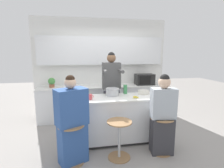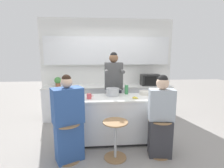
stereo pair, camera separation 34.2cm
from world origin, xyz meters
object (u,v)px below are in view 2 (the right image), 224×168
Objects in this scene: fruit_bowl at (145,93)px; potted_plant at (58,81)px; microwave at (150,80)px; bar_stool_rightmost at (160,134)px; bar_stool_leftmost at (68,138)px; person_seated_near at (161,120)px; juice_carton at (126,89)px; banana_bunch at (135,98)px; kitchen_island at (112,119)px; person_wrapped_blanket at (68,121)px; coffee_cup_near at (71,98)px; bar_stool_center at (115,137)px; coffee_cup_far at (89,96)px; person_cooking at (114,92)px; cooking_pot at (113,92)px.

potted_plant is (-2.02, 1.19, 0.08)m from fruit_bowl.
microwave is (0.46, 1.15, 0.09)m from fruit_bowl.
bar_stool_leftmost is at bearing -178.93° from bar_stool_rightmost.
person_seated_near is 1.01m from juice_carton.
person_seated_near reaches higher than banana_bunch.
fruit_bowl is at bearing 27.11° from bar_stool_leftmost.
person_seated_near is at bearing -37.14° from kitchen_island.
person_seated_near is 6.08× the size of fruit_bowl.
coffee_cup_near is (-0.01, 0.44, 0.28)m from person_wrapped_blanket.
bar_stool_center is at bearing -121.15° from microwave.
coffee_cup_far is at bearing 130.72° from bar_stool_center.
potted_plant is (-1.65, 1.10, 0.02)m from juice_carton.
bar_stool_center is 0.46× the size of person_seated_near.
bar_stool_leftmost is 2.79m from microwave.
bar_stool_center is 5.49× the size of coffee_cup_near.
coffee_cup_near reaches higher than bar_stool_leftmost.
coffee_cup_near is 0.87× the size of banana_bunch.
coffee_cup_near is at bearing -138.96° from person_cooking.
person_cooking reaches higher than microwave.
person_cooking is 0.78m from banana_bunch.
bar_stool_rightmost is 1.70m from coffee_cup_near.
banana_bunch is 0.41m from juice_carton.
potted_plant is (-0.55, 1.95, 0.65)m from bar_stool_leftmost.
bar_stool_rightmost is 1.29× the size of microwave.
fruit_bowl is at bearing 47.42° from banana_bunch.
kitchen_island is 16.34× the size of coffee_cup_near.
coffee_cup_near is at bearing 65.28° from person_wrapped_blanket.
person_seated_near is 1.09m from cooking_pot.
bar_stool_rightmost is 0.45× the size of person_wrapped_blanket.
cooking_pot is 0.32m from juice_carton.
fruit_bowl is 1.94× the size of coffee_cup_far.
coffee_cup_near is at bearing -168.65° from coffee_cup_far.
banana_bunch is at bearing -20.10° from kitchen_island.
bar_stool_leftmost and bar_stool_center have the same top height.
person_wrapped_blanket is (0.01, 0.01, 0.29)m from bar_stool_leftmost.
person_cooking is 3.54× the size of microwave.
coffee_cup_near is 2.41m from microwave.
coffee_cup_near is 0.57× the size of juice_carton.
coffee_cup_far is 0.24× the size of microwave.
person_wrapped_blanket reaches higher than juice_carton.
cooking_pot reaches higher than bar_stool_center.
bar_stool_rightmost is at bearing -42.31° from potted_plant.
person_seated_near reaches higher than fruit_bowl.
kitchen_island is 0.54m from cooking_pot.
cooking_pot reaches higher than bar_stool_rightmost.
person_cooking is 8.60× the size of juice_carton.
kitchen_island is 1.84m from microwave.
cooking_pot is (-0.06, -0.42, 0.09)m from person_cooking.
cooking_pot is 1.44× the size of potted_plant.
fruit_bowl reaches higher than kitchen_island.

